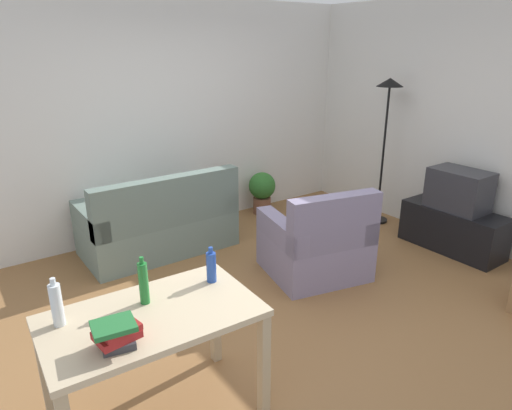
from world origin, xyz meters
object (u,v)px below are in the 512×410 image
Objects in this scene: desk at (153,330)px; tv_stand at (453,229)px; potted_plant at (262,190)px; bottle_clear at (57,304)px; couch at (160,225)px; armchair at (317,245)px; bottle_blue at (211,267)px; bottle_green at (144,283)px; torchiere_lamp at (387,112)px; book_stack at (117,333)px; tv at (459,190)px.

tv_stand is at bearing 8.23° from desk.
bottle_clear reaches higher than potted_plant.
armchair is (1.03, -1.42, 0.01)m from couch.
couch is 6.77× the size of bottle_blue.
tv_stand is 3.31m from bottle_blue.
desk is 1.15× the size of armchair.
bottle_blue is (0.45, -0.01, -0.03)m from bottle_green.
armchair is 3.77× the size of bottle_clear.
desk is at bearing -165.43° from bottle_blue.
torchiere_lamp is 2.07m from armchair.
book_stack is (-2.91, -2.73, 0.50)m from potted_plant.
book_stack reaches higher than tv_stand.
potted_plant is at bearing 25.75° from tv_stand.
couch is at bearing 75.02° from bottle_blue.
bottle_clear is at bearing 172.62° from bottle_green.
couch is at bearing -41.00° from armchair.
bottle_green reaches higher than desk.
torchiere_lamp is 7.61× the size of bottle_blue.
desk is 4.14× the size of bottle_green.
bottle_green is at bearing 31.94° from armchair.
torchiere_lamp is 4.37m from bottle_clear.
tv_stand is (2.67, -1.86, -0.07)m from couch.
desk is 2.15× the size of potted_plant.
tv_stand is 4.46× the size of book_stack.
potted_plant is 0.53× the size of armchair.
book_stack is at bearing 98.10° from tv_stand.
bottle_clear reaches higher than tv_stand.
potted_plant is 2.31× the size of book_stack.
bottle_clear is 1.15× the size of book_stack.
desk is at bearing -97.30° from bottle_green.
bottle_green is (0.02, 0.13, 0.24)m from desk.
bottle_blue is at bearing 16.84° from desk.
potted_plant is at bearing 42.62° from bottle_green.
armchair is at bearing 126.00° from couch.
tv is 0.33× the size of torchiere_lamp.
bottle_clear is 0.41m from book_stack.
potted_plant is (-1.05, 1.12, -1.08)m from torchiere_lamp.
bottle_clear is (-4.15, -0.20, 0.65)m from tv_stand.
tv is at bearing 4.03° from bottle_green.
torchiere_lamp is (-0.00, 1.05, 0.71)m from tv.
couch and armchair have the same top height.
tv is at bearing 4.69° from bottle_blue.
armchair is at bearing -109.02° from potted_plant.
bottle_green is at bearing 84.97° from desk.
bottle_blue is 0.78m from book_stack.
armchair is 4.32× the size of book_stack.
bottle_clear is at bearing 92.76° from tv_stand.
torchiere_lamp is 3.54m from bottle_blue.
book_stack is at bearing -142.94° from desk.
tv is at bearing 8.22° from desk.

